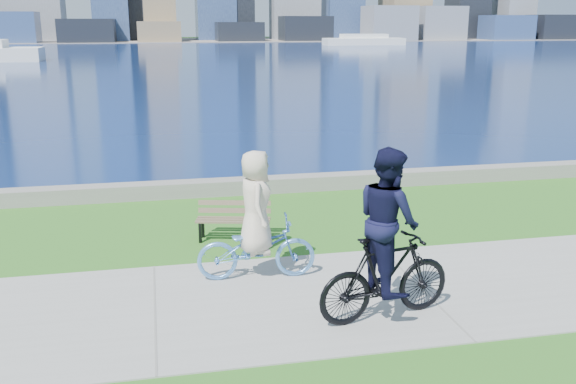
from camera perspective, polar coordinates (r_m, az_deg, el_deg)
The scene contains 10 objects.
ground at distance 10.15m, azimuth 11.69°, elevation -8.45°, with size 320.00×320.00×0.00m, color #276219.
concrete_path at distance 10.15m, azimuth 11.70°, elevation -8.40°, with size 80.00×3.50×0.02m, color gray.
seawall at distance 15.67m, azimuth 2.77°, elevation 0.90°, with size 90.00×0.50×0.35m, color slate.
bay_water at distance 80.69m, azimuth -9.34°, elevation 11.96°, with size 320.00×131.00×0.01m, color #0C2151.
far_shore at distance 138.61m, azimuth -10.58°, elevation 13.12°, with size 320.00×30.00×0.12m, color gray.
ferry_far at distance 111.50m, azimuth 6.75°, elevation 13.23°, with size 13.56×3.87×1.84m.
park_bench at distance 12.04m, azimuth -4.85°, elevation -2.22°, with size 1.45×0.79×0.71m.
bollard_lamp at distance 11.28m, azimuth -2.41°, elevation -2.07°, with size 0.19×0.19×1.18m.
cyclist_woman at distance 10.07m, azimuth -2.86°, elevation -3.56°, with size 0.77×1.91×2.06m.
cyclist_man at distance 8.73m, azimuth 8.77°, elevation -5.03°, with size 0.94×2.06×2.39m.
Camera 1 is at (-3.87, -8.50, 3.98)m, focal length 40.00 mm.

